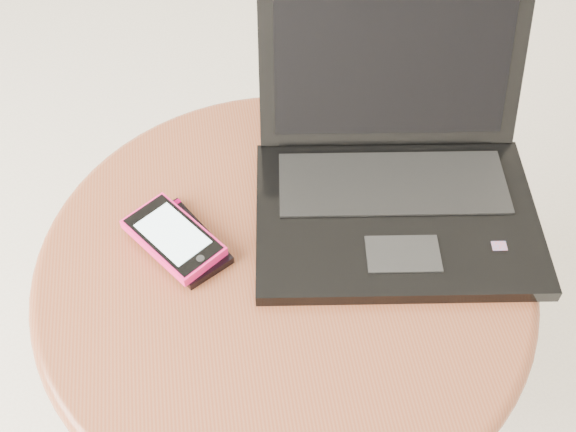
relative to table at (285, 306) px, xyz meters
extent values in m
cylinder|color=#562F1D|center=(0.00, 0.00, -0.36)|extent=(0.34, 0.34, 0.03)
cylinder|color=#562F1D|center=(0.00, 0.00, -0.14)|extent=(0.10, 0.10, 0.42)
cylinder|color=brown|center=(0.00, 0.00, 0.09)|extent=(0.57, 0.57, 0.03)
torus|color=brown|center=(0.00, 0.00, 0.09)|extent=(0.60, 0.60, 0.03)
cube|color=black|center=(0.14, 0.04, 0.11)|extent=(0.37, 0.28, 0.02)
cube|color=black|center=(0.15, 0.08, 0.12)|extent=(0.30, 0.14, 0.00)
cube|color=black|center=(0.14, -0.03, 0.12)|extent=(0.09, 0.06, 0.00)
cube|color=red|center=(0.25, -0.03, 0.12)|extent=(0.02, 0.02, 0.00)
cube|color=black|center=(0.17, 0.19, 0.22)|extent=(0.34, 0.13, 0.20)
cube|color=black|center=(0.17, 0.19, 0.22)|extent=(0.30, 0.11, 0.16)
cube|color=black|center=(-0.12, 0.04, 0.11)|extent=(0.11, 0.13, 0.01)
cube|color=#BF0055|center=(-0.14, 0.09, 0.11)|extent=(0.06, 0.04, 0.00)
cube|color=#F2186B|center=(-0.13, 0.04, 0.12)|extent=(0.12, 0.14, 0.01)
cube|color=black|center=(-0.13, 0.04, 0.13)|extent=(0.12, 0.13, 0.00)
cube|color=silver|center=(-0.13, 0.04, 0.13)|extent=(0.09, 0.10, 0.00)
cylinder|color=black|center=(-0.10, 0.00, 0.13)|extent=(0.01, 0.01, 0.00)
camera|label=1|loc=(-0.07, -0.48, 0.79)|focal=44.01mm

